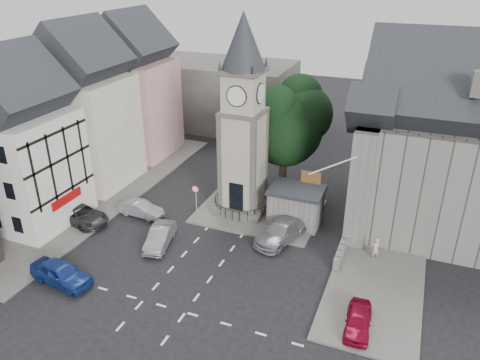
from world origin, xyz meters
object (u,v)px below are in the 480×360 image
at_px(stone_shelter, 296,205).
at_px(car_west_blue, 61,273).
at_px(car_east_red, 358,321).
at_px(pedestrian, 375,249).
at_px(clock_tower, 243,119).

height_order(stone_shelter, car_west_blue, stone_shelter).
xyz_separation_m(car_east_red, pedestrian, (0.00, 7.59, 0.24)).
height_order(clock_tower, car_west_blue, clock_tower).
bearing_deg(car_west_blue, car_east_red, -74.46).
relative_size(car_east_red, pedestrian, 2.12).
xyz_separation_m(clock_tower, pedestrian, (11.50, -3.41, -7.26)).
distance_m(stone_shelter, pedestrian, 7.34).
bearing_deg(car_east_red, car_west_blue, -174.55).
relative_size(clock_tower, stone_shelter, 3.78).
xyz_separation_m(stone_shelter, car_east_red, (6.70, -10.50, -0.93)).
bearing_deg(car_east_red, clock_tower, 132.98).
bearing_deg(clock_tower, pedestrian, -16.49).
bearing_deg(pedestrian, stone_shelter, -58.92).
height_order(car_west_blue, pedestrian, pedestrian).
bearing_deg(car_west_blue, pedestrian, -54.26).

